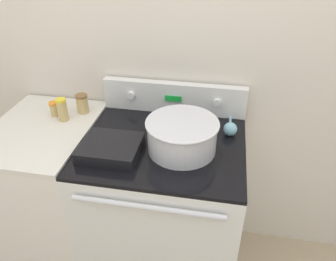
# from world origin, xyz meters

# --- Properties ---
(kitchen_wall) EXTENTS (8.00, 0.05, 2.50)m
(kitchen_wall) POSITION_xyz_m (0.00, 0.71, 1.25)
(kitchen_wall) COLOR beige
(kitchen_wall) RESTS_ON ground_plane
(stove_range) EXTENTS (0.78, 0.70, 0.94)m
(stove_range) POSITION_xyz_m (0.00, 0.34, 0.47)
(stove_range) COLOR silver
(stove_range) RESTS_ON ground_plane
(control_panel) EXTENTS (0.78, 0.07, 0.17)m
(control_panel) POSITION_xyz_m (0.00, 0.65, 1.02)
(control_panel) COLOR silver
(control_panel) RESTS_ON stove_range
(side_counter) EXTENTS (0.51, 0.67, 0.95)m
(side_counter) POSITION_xyz_m (-0.65, 0.34, 0.48)
(side_counter) COLOR silver
(side_counter) RESTS_ON ground_plane
(mixing_bowl) EXTENTS (0.33, 0.33, 0.15)m
(mixing_bowl) POSITION_xyz_m (0.10, 0.30, 1.02)
(mixing_bowl) COLOR silver
(mixing_bowl) RESTS_ON stove_range
(casserole_dish) EXTENTS (0.27, 0.23, 0.05)m
(casserole_dish) POSITION_xyz_m (-0.22, 0.21, 0.97)
(casserole_dish) COLOR black
(casserole_dish) RESTS_ON stove_range
(ladle) EXTENTS (0.07, 0.29, 0.07)m
(ladle) POSITION_xyz_m (0.31, 0.48, 0.97)
(ladle) COLOR #7AB2C6
(ladle) RESTS_ON stove_range
(spice_jar_brown_cap) EXTENTS (0.07, 0.07, 0.10)m
(spice_jar_brown_cap) POSITION_xyz_m (-0.49, 0.53, 1.00)
(spice_jar_brown_cap) COLOR tan
(spice_jar_brown_cap) RESTS_ON side_counter
(spice_jar_yellow_cap) EXTENTS (0.06, 0.06, 0.12)m
(spice_jar_yellow_cap) POSITION_xyz_m (-0.55, 0.43, 1.01)
(spice_jar_yellow_cap) COLOR tan
(spice_jar_yellow_cap) RESTS_ON side_counter
(spice_jar_orange_cap) EXTENTS (0.05, 0.05, 0.08)m
(spice_jar_orange_cap) POSITION_xyz_m (-0.62, 0.47, 0.99)
(spice_jar_orange_cap) COLOR tan
(spice_jar_orange_cap) RESTS_ON side_counter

